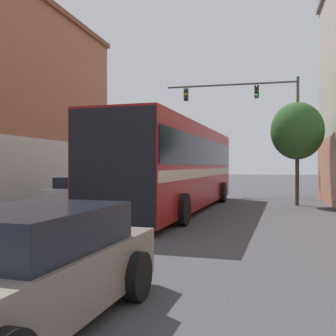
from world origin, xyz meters
The scene contains 7 objects.
lane_center_line centered at (0.00, 14.49, 0.00)m, with size 0.14×40.98×0.01m.
bus centered at (0.99, 15.56, 1.92)m, with size 3.28×13.07×3.42m.
hatchback_foreground centered at (1.83, 3.57, 0.66)m, with size 2.22×4.40×1.36m.
parked_car_left_near centered at (-3.82, 30.65, 0.63)m, with size 2.20×4.66×1.32m.
parked_car_left_far centered at (-3.74, 16.44, 0.64)m, with size 2.34×4.13×1.31m.
traffic_signal_gantry centered at (4.16, 24.97, 5.27)m, with size 8.32×0.36×7.31m.
street_tree_near centered at (5.98, 18.70, 3.44)m, with size 2.40×2.16×4.77m.
Camera 1 is at (4.51, -0.34, 1.86)m, focal length 42.00 mm.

